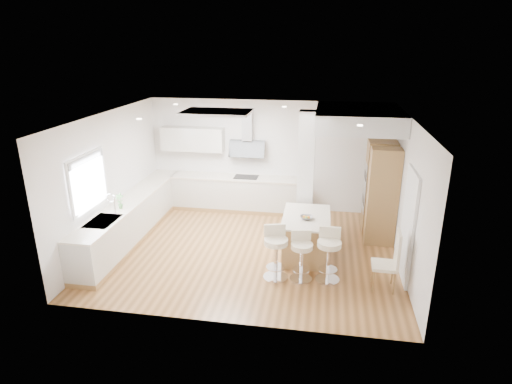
% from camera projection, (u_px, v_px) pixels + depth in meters
% --- Properties ---
extents(ground, '(6.00, 6.00, 0.00)m').
position_uv_depth(ground, '(251.00, 250.00, 8.99)').
color(ground, '#9F6B3B').
rests_on(ground, ground).
extents(ceiling, '(6.00, 5.00, 0.02)m').
position_uv_depth(ceiling, '(251.00, 250.00, 8.99)').
color(ceiling, silver).
rests_on(ceiling, ground).
extents(wall_back, '(6.00, 0.04, 2.80)m').
position_uv_depth(wall_back, '(268.00, 156.00, 10.86)').
color(wall_back, silver).
rests_on(wall_back, ground).
extents(wall_left, '(0.04, 5.00, 2.80)m').
position_uv_depth(wall_left, '(110.00, 179.00, 8.99)').
color(wall_left, silver).
rests_on(wall_left, ground).
extents(wall_right, '(0.04, 5.00, 2.80)m').
position_uv_depth(wall_right, '(407.00, 195.00, 8.07)').
color(wall_right, silver).
rests_on(wall_right, ground).
extents(skylight, '(4.10, 2.10, 0.06)m').
position_uv_depth(skylight, '(217.00, 112.00, 8.75)').
color(skylight, white).
rests_on(skylight, ground).
extents(window_left, '(0.06, 1.28, 1.07)m').
position_uv_depth(window_left, '(88.00, 179.00, 8.05)').
color(window_left, white).
rests_on(window_left, ground).
extents(doorway_right, '(0.05, 1.00, 2.10)m').
position_uv_depth(doorway_right, '(408.00, 227.00, 7.65)').
color(doorway_right, '#4A413A').
rests_on(doorway_right, ground).
extents(counter_left, '(0.63, 4.50, 1.35)m').
position_uv_depth(counter_left, '(133.00, 217.00, 9.47)').
color(counter_left, '#A27A45').
rests_on(counter_left, ground).
extents(counter_back, '(3.62, 0.63, 2.50)m').
position_uv_depth(counter_back, '(231.00, 184.00, 10.97)').
color(counter_back, '#A27A45').
rests_on(counter_back, ground).
extents(pillar, '(0.35, 0.35, 2.80)m').
position_uv_depth(pillar, '(306.00, 176.00, 9.25)').
color(pillar, white).
rests_on(pillar, ground).
extents(soffit, '(1.78, 2.20, 0.40)m').
position_uv_depth(soffit, '(358.00, 118.00, 9.11)').
color(soffit, silver).
rests_on(soffit, ground).
extents(oven_column, '(0.63, 1.21, 2.10)m').
position_uv_depth(oven_column, '(380.00, 191.00, 9.38)').
color(oven_column, '#A27A45').
rests_on(oven_column, ground).
extents(peninsula, '(0.95, 1.42, 0.92)m').
position_uv_depth(peninsula, '(306.00, 236.00, 8.64)').
color(peninsula, '#A27A45').
rests_on(peninsula, ground).
extents(bar_stool_a, '(0.56, 0.56, 1.01)m').
position_uv_depth(bar_stool_a, '(276.00, 250.00, 7.75)').
color(bar_stool_a, white).
rests_on(bar_stool_a, ground).
extents(bar_stool_b, '(0.49, 0.49, 0.92)m').
position_uv_depth(bar_stool_b, '(301.00, 254.00, 7.72)').
color(bar_stool_b, white).
rests_on(bar_stool_b, ground).
extents(bar_stool_c, '(0.45, 0.45, 1.00)m').
position_uv_depth(bar_stool_c, '(329.00, 252.00, 7.68)').
color(bar_stool_c, white).
rests_on(bar_stool_c, ground).
extents(dining_chair, '(0.44, 0.44, 1.11)m').
position_uv_depth(dining_chair, '(391.00, 259.00, 7.39)').
color(dining_chair, beige).
rests_on(dining_chair, ground).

